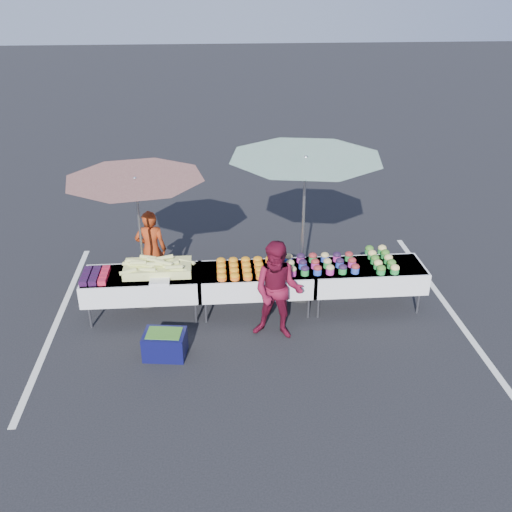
{
  "coord_description": "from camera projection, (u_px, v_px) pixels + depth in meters",
  "views": [
    {
      "loc": [
        -0.65,
        -8.01,
        4.99
      ],
      "look_at": [
        0.0,
        0.0,
        1.0
      ],
      "focal_mm": 40.0,
      "sensor_mm": 36.0,
      "label": 1
    }
  ],
  "objects": [
    {
      "name": "potato_cups",
      "position": [
        315.0,
        263.0,
        9.11
      ],
      "size": [
        1.34,
        0.58,
        0.16
      ],
      "color": "blue",
      "rests_on": "table_right"
    },
    {
      "name": "corn_pile",
      "position": [
        157.0,
        268.0,
        8.97
      ],
      "size": [
        1.16,
        0.57,
        0.26
      ],
      "color": "#E2E374",
      "rests_on": "table_left"
    },
    {
      "name": "customer",
      "position": [
        278.0,
        291.0,
        8.42
      ],
      "size": [
        0.9,
        0.79,
        1.56
      ],
      "primitive_type": "imported",
      "rotation": [
        0.0,
        0.0,
        -0.29
      ],
      "color": "maroon",
      "rests_on": "ground"
    },
    {
      "name": "table_left",
      "position": [
        143.0,
        284.0,
        9.02
      ],
      "size": [
        1.86,
        0.81,
        0.75
      ],
      "color": "white",
      "rests_on": "ground"
    },
    {
      "name": "berry_punnets",
      "position": [
        95.0,
        276.0,
        8.83
      ],
      "size": [
        0.4,
        0.54,
        0.08
      ],
      "color": "black",
      "rests_on": "table_left"
    },
    {
      "name": "plastic_bags",
      "position": [
        160.0,
        281.0,
        8.69
      ],
      "size": [
        0.3,
        0.25,
        0.05
      ],
      "primitive_type": "cube",
      "color": "white",
      "rests_on": "table_left"
    },
    {
      "name": "table_right",
      "position": [
        366.0,
        275.0,
        9.28
      ],
      "size": [
        1.86,
        0.81,
        0.75
      ],
      "color": "white",
      "rests_on": "ground"
    },
    {
      "name": "umbrella_right",
      "position": [
        305.0,
        170.0,
        8.82
      ],
      "size": [
        2.9,
        2.9,
        2.49
      ],
      "rotation": [
        0.0,
        0.0,
        0.21
      ],
      "color": "black",
      "rests_on": "ground"
    },
    {
      "name": "ground",
      "position": [
        256.0,
        310.0,
        9.41
      ],
      "size": [
        80.0,
        80.0,
        0.0
      ],
      "primitive_type": "plane",
      "color": "black"
    },
    {
      "name": "vendor",
      "position": [
        151.0,
        250.0,
        9.79
      ],
      "size": [
        0.53,
        0.36,
        1.45
      ],
      "primitive_type": "imported",
      "rotation": [
        0.0,
        0.0,
        3.12
      ],
      "color": "#9A3111",
      "rests_on": "ground"
    },
    {
      "name": "carrot_bowls",
      "position": [
        247.0,
        268.0,
        9.04
      ],
      "size": [
        0.95,
        0.69,
        0.11
      ],
      "color": "orange",
      "rests_on": "table_center"
    },
    {
      "name": "stripe_left",
      "position": [
        58.0,
        318.0,
        9.18
      ],
      "size": [
        0.1,
        5.0,
        0.0
      ],
      "primitive_type": "cube",
      "color": "silver",
      "rests_on": "ground"
    },
    {
      "name": "umbrella_left",
      "position": [
        136.0,
        190.0,
        8.74
      ],
      "size": [
        2.56,
        2.56,
        2.22
      ],
      "rotation": [
        0.0,
        0.0,
        -0.2
      ],
      "color": "black",
      "rests_on": "ground"
    },
    {
      "name": "bean_baskets",
      "position": [
        382.0,
        259.0,
        9.27
      ],
      "size": [
        0.36,
        0.86,
        0.15
      ],
      "color": "#238D38",
      "rests_on": "table_right"
    },
    {
      "name": "storage_bin",
      "position": [
        165.0,
        344.0,
        8.22
      ],
      "size": [
        0.65,
        0.51,
        0.39
      ],
      "rotation": [
        0.0,
        0.0,
        -0.14
      ],
      "color": "#0C0D3C",
      "rests_on": "ground"
    },
    {
      "name": "table_center",
      "position": [
        256.0,
        279.0,
        9.15
      ],
      "size": [
        1.86,
        0.81,
        0.75
      ],
      "color": "white",
      "rests_on": "ground"
    },
    {
      "name": "stripe_right",
      "position": [
        444.0,
        302.0,
        9.64
      ],
      "size": [
        0.1,
        5.0,
        0.0
      ],
      "primitive_type": "cube",
      "color": "silver",
      "rests_on": "ground"
    }
  ]
}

